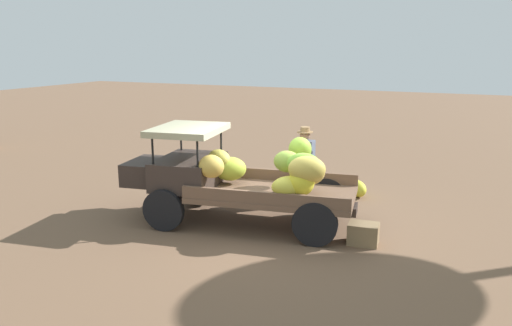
% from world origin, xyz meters
% --- Properties ---
extents(ground_plane, '(60.00, 60.00, 0.00)m').
position_xyz_m(ground_plane, '(0.00, 0.00, 0.00)').
color(ground_plane, brown).
extents(truck, '(4.61, 2.29, 1.83)m').
position_xyz_m(truck, '(0.58, 0.14, 0.92)').
color(truck, '#342924').
rests_on(truck, ground).
extents(farmer, '(0.53, 0.46, 1.68)m').
position_xyz_m(farmer, '(-0.25, -1.57, 0.96)').
color(farmer, '#4F5974').
rests_on(farmer, ground).
extents(wooden_crate, '(0.54, 0.41, 0.37)m').
position_xyz_m(wooden_crate, '(-1.93, 0.20, 0.19)').
color(wooden_crate, olive).
rests_on(wooden_crate, ground).
extents(loose_banana_bunch, '(0.69, 0.69, 0.39)m').
position_xyz_m(loose_banana_bunch, '(-1.19, -2.51, 0.19)').
color(loose_banana_bunch, gold).
rests_on(loose_banana_bunch, ground).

